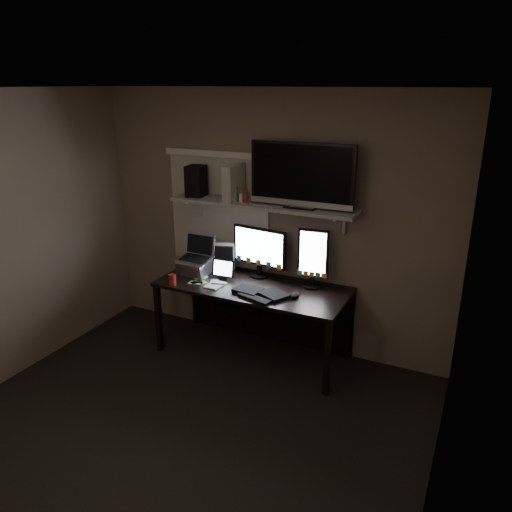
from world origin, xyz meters
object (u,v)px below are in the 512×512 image
Objects in this scene: desk at (258,298)px; game_console at (234,183)px; cup at (172,280)px; keyboard at (261,293)px; tablet at (224,269)px; speaker at (196,181)px; tv at (302,176)px; mouse at (295,295)px; monitor_landscape at (260,252)px; monitor_portrait at (313,258)px; laptop at (194,256)px.

desk is 5.29× the size of game_console.
cup reaches higher than desk.
game_console reaches higher than keyboard.
tablet is 0.76× the size of speaker.
tv is at bearing 10.22° from desk.
game_console reaches higher than mouse.
mouse is 0.36× the size of game_console.
monitor_landscape is (-0.04, 0.12, 0.43)m from desk.
monitor_landscape is 1.14× the size of keyboard.
monitor_portrait is 1.12× the size of keyboard.
tablet is (-0.33, -0.09, 0.28)m from desk.
cup is (-0.85, -0.16, 0.04)m from keyboard.
monitor_landscape is 1.02× the size of monitor_portrait.
keyboard is at bearing -25.14° from tablet.
laptop is at bearing 84.13° from cup.
desk is 0.75m from laptop.
game_console reaches higher than cup.
tv is at bearing 8.45° from tablet.
tablet reaches higher than desk.
tablet is 1.19m from tv.
tv is at bearing 72.40° from keyboard.
mouse is (0.30, 0.07, 0.01)m from keyboard.
speaker reaches higher than monitor_landscape.
tv reaches higher than monitor_landscape.
monitor_portrait is at bearing 2.93° from monitor_landscape.
monitor_portrait reaches higher than desk.
game_console is 1.14× the size of speaker.
laptop is 3.65× the size of cup.
keyboard is at bearing -141.62° from monitor_portrait.
mouse is (0.46, -0.21, 0.20)m from desk.
cup is at bearing -132.35° from monitor_landscape.
tv is 3.20× the size of speaker.
monitor_portrait is at bearing 74.99° from mouse.
tablet is at bearing -164.86° from desk.
game_console is at bearing 176.16° from monitor_portrait.
monitor_landscape is 4.72× the size of mouse.
game_console is at bearing -178.85° from tv.
cup is 0.99m from speaker.
keyboard is at bearing -124.62° from tv.
monitor_landscape is at bearing 108.95° from desk.
tv is (-0.13, -0.01, 0.75)m from monitor_portrait.
game_console is 0.43m from speaker.
speaker reaches higher than tablet.
desk is at bearing -63.65° from monitor_landscape.
desk is at bearing -170.20° from tv.
game_console is at bearing -156.62° from monitor_landscape.
laptop is at bearing 176.20° from tablet.
desk is 0.44m from tablet.
speaker is at bearing 107.38° from laptop.
mouse is 0.54× the size of tablet.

